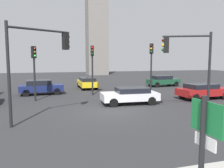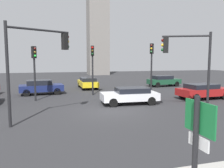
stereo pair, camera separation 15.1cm
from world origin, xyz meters
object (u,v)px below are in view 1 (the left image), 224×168
object	(u,v)px
direction_sign	(203,155)
traffic_light_1	(188,57)
traffic_light_2	(92,61)
car_4	(130,95)
traffic_light_3	(34,63)
car_0	(203,91)
traffic_light_0	(39,53)
car_3	(163,81)
traffic_light_4	(151,59)
car_6	(40,87)
car_2	(87,83)

from	to	relation	value
direction_sign	traffic_light_1	xyz separation A→B (m)	(6.03, 9.40, 1.83)
traffic_light_2	car_4	bearing A→B (deg)	32.42
direction_sign	traffic_light_3	bearing A→B (deg)	100.57
traffic_light_3	car_0	xyz separation A→B (m)	(14.39, -3.04, -2.51)
direction_sign	traffic_light_0	distance (m)	10.78
car_0	car_3	xyz separation A→B (m)	(1.19, 9.46, 0.01)
traffic_light_3	car_0	world-z (taller)	traffic_light_3
traffic_light_4	car_6	size ratio (longest dim) A/B	1.16
traffic_light_2	car_0	size ratio (longest dim) A/B	1.02
car_4	car_2	bearing A→B (deg)	-78.05
direction_sign	car_4	size ratio (longest dim) A/B	0.61
traffic_light_3	car_2	size ratio (longest dim) A/B	1.03
car_3	direction_sign	bearing A→B (deg)	-121.77
direction_sign	car_0	bearing A→B (deg)	50.57
traffic_light_1	traffic_light_2	size ratio (longest dim) A/B	1.08
traffic_light_4	car_0	world-z (taller)	traffic_light_4
traffic_light_1	car_6	size ratio (longest dim) A/B	1.19
traffic_light_0	car_6	xyz separation A→B (m)	(-0.31, 10.30, -3.12)
car_0	car_4	distance (m)	7.09
direction_sign	car_2	distance (m)	23.91
car_2	car_4	xyz separation A→B (m)	(1.68, -10.38, -0.01)
direction_sign	traffic_light_1	distance (m)	11.31
traffic_light_3	car_4	world-z (taller)	traffic_light_3
traffic_light_0	traffic_light_4	bearing A→B (deg)	4.27
car_6	car_0	bearing A→B (deg)	-30.31
car_3	traffic_light_3	bearing A→B (deg)	-162.27
traffic_light_2	car_4	xyz separation A→B (m)	(2.01, -5.24, -2.69)
traffic_light_2	traffic_light_1	bearing A→B (deg)	36.75
traffic_light_0	traffic_light_2	size ratio (longest dim) A/B	1.13
traffic_light_1	car_6	xyz separation A→B (m)	(-9.37, 11.06, -2.94)
car_2	car_6	world-z (taller)	car_6
car_2	traffic_light_4	bearing A→B (deg)	-142.15
direction_sign	car_2	bearing A→B (deg)	83.59
traffic_light_1	traffic_light_3	xyz separation A→B (m)	(-9.69, 7.49, -0.47)
direction_sign	car_6	xyz separation A→B (m)	(-3.33, 20.45, -1.11)
car_0	car_2	bearing A→B (deg)	127.12
traffic_light_3	direction_sign	bearing A→B (deg)	-19.74
traffic_light_4	car_4	size ratio (longest dim) A/B	1.12
car_3	traffic_light_2	bearing A→B (deg)	-160.35
direction_sign	car_2	size ratio (longest dim) A/B	0.62
traffic_light_0	car_0	world-z (taller)	traffic_light_0
traffic_light_4	traffic_light_0	bearing A→B (deg)	-17.88
traffic_light_2	traffic_light_4	size ratio (longest dim) A/B	0.96
traffic_light_4	car_6	world-z (taller)	traffic_light_4
traffic_light_1	car_6	distance (m)	14.78
car_2	traffic_light_0	bearing A→B (deg)	159.31
traffic_light_2	car_6	world-z (taller)	traffic_light_2
traffic_light_3	traffic_light_0	bearing A→B (deg)	-26.61
car_3	car_6	size ratio (longest dim) A/B	0.99
traffic_light_3	traffic_light_4	bearing A→B (deg)	59.51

